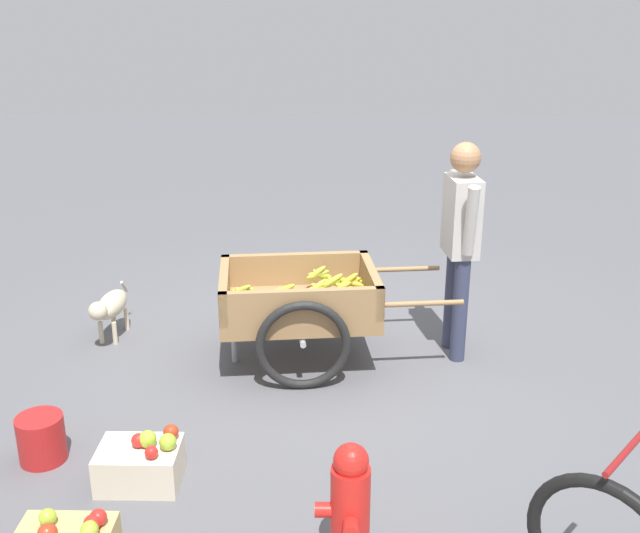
# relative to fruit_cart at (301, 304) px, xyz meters

# --- Properties ---
(ground_plane) EXTENTS (24.00, 24.00, 0.00)m
(ground_plane) POSITION_rel_fruit_cart_xyz_m (-0.24, 0.12, -0.44)
(ground_plane) COLOR #56565B
(fruit_cart) EXTENTS (1.72, 1.01, 0.72)m
(fruit_cart) POSITION_rel_fruit_cart_xyz_m (0.00, 0.00, 0.00)
(fruit_cart) COLOR #937047
(fruit_cart) RESTS_ON ground
(vendor_person) EXTENTS (0.24, 0.61, 1.58)m
(vendor_person) POSITION_rel_fruit_cart_xyz_m (-1.13, -0.13, 0.50)
(vendor_person) COLOR #333851
(vendor_person) RESTS_ON ground
(dog) EXTENTS (0.22, 0.67, 0.40)m
(dog) POSITION_rel_fruit_cart_xyz_m (1.48, -0.33, -0.17)
(dog) COLOR beige
(dog) RESTS_ON ground
(fire_hydrant) EXTENTS (0.25, 0.25, 0.67)m
(fire_hydrant) POSITION_rel_fruit_cart_xyz_m (-0.31, 2.14, -0.10)
(fire_hydrant) COLOR red
(fire_hydrant) RESTS_ON ground
(plastic_bucket) EXTENTS (0.27, 0.27, 0.28)m
(plastic_bucket) POSITION_rel_fruit_cart_xyz_m (1.42, 1.29, -0.30)
(plastic_bucket) COLOR #B21E1E
(plastic_bucket) RESTS_ON ground
(mixed_fruit_crate) EXTENTS (0.44, 0.32, 0.32)m
(mixed_fruit_crate) POSITION_rel_fruit_cart_xyz_m (0.80, 1.49, -0.31)
(mixed_fruit_crate) COLOR beige
(mixed_fruit_crate) RESTS_ON ground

